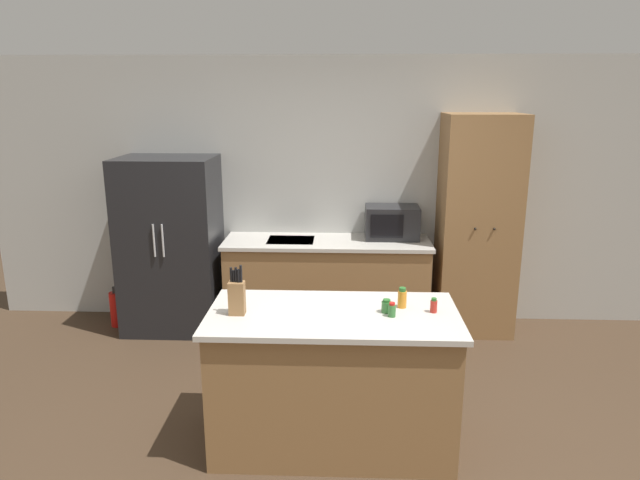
% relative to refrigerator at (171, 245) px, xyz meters
% --- Properties ---
extents(ground_plane, '(14.00, 14.00, 0.00)m').
position_rel_refrigerator_xyz_m(ground_plane, '(1.69, -1.96, -0.84)').
color(ground_plane, '#423021').
extents(wall_back, '(7.20, 0.06, 2.60)m').
position_rel_refrigerator_xyz_m(wall_back, '(1.69, 0.37, 0.46)').
color(wall_back, '#B2B2AD').
rests_on(wall_back, ground_plane).
extents(refrigerator, '(0.90, 0.70, 1.68)m').
position_rel_refrigerator_xyz_m(refrigerator, '(0.00, 0.00, 0.00)').
color(refrigerator, black).
rests_on(refrigerator, ground_plane).
extents(back_counter, '(1.97, 0.63, 0.89)m').
position_rel_refrigerator_xyz_m(back_counter, '(1.50, 0.04, -0.39)').
color(back_counter, olive).
rests_on(back_counter, ground_plane).
extents(pantry_cabinet, '(0.70, 0.57, 2.07)m').
position_rel_refrigerator_xyz_m(pantry_cabinet, '(2.91, 0.06, 0.20)').
color(pantry_cabinet, olive).
rests_on(pantry_cabinet, ground_plane).
extents(kitchen_island, '(1.58, 0.80, 0.92)m').
position_rel_refrigerator_xyz_m(kitchen_island, '(1.59, -1.86, -0.38)').
color(kitchen_island, olive).
rests_on(kitchen_island, ground_plane).
extents(microwave, '(0.51, 0.34, 0.32)m').
position_rel_refrigerator_xyz_m(microwave, '(2.12, 0.15, 0.21)').
color(microwave, '#232326').
rests_on(microwave, back_counter).
extents(knife_block, '(0.10, 0.08, 0.32)m').
position_rel_refrigerator_xyz_m(knife_block, '(1.00, -1.91, 0.20)').
color(knife_block, olive).
rests_on(knife_block, kitchen_island).
extents(spice_bottle_tall_dark, '(0.06, 0.06, 0.13)m').
position_rel_refrigerator_xyz_m(spice_bottle_tall_dark, '(2.03, -1.76, 0.14)').
color(spice_bottle_tall_dark, orange).
rests_on(spice_bottle_tall_dark, kitchen_island).
extents(spice_bottle_short_red, '(0.06, 0.06, 0.09)m').
position_rel_refrigerator_xyz_m(spice_bottle_short_red, '(1.93, -1.85, 0.12)').
color(spice_bottle_short_red, '#337033').
rests_on(spice_bottle_short_red, kitchen_island).
extents(spice_bottle_amber_oil, '(0.05, 0.05, 0.09)m').
position_rel_refrigerator_xyz_m(spice_bottle_amber_oil, '(1.96, -1.92, 0.13)').
color(spice_bottle_amber_oil, '#337033').
rests_on(spice_bottle_amber_oil, kitchen_island).
extents(spice_bottle_green_herb, '(0.04, 0.04, 0.09)m').
position_rel_refrigerator_xyz_m(spice_bottle_green_herb, '(2.22, -1.83, 0.13)').
color(spice_bottle_green_herb, '#B2281E').
rests_on(spice_bottle_green_herb, kitchen_island).
extents(fire_extinguisher, '(0.14, 0.14, 0.41)m').
position_rel_refrigerator_xyz_m(fire_extinguisher, '(-0.58, -0.01, -0.66)').
color(fire_extinguisher, red).
rests_on(fire_extinguisher, ground_plane).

